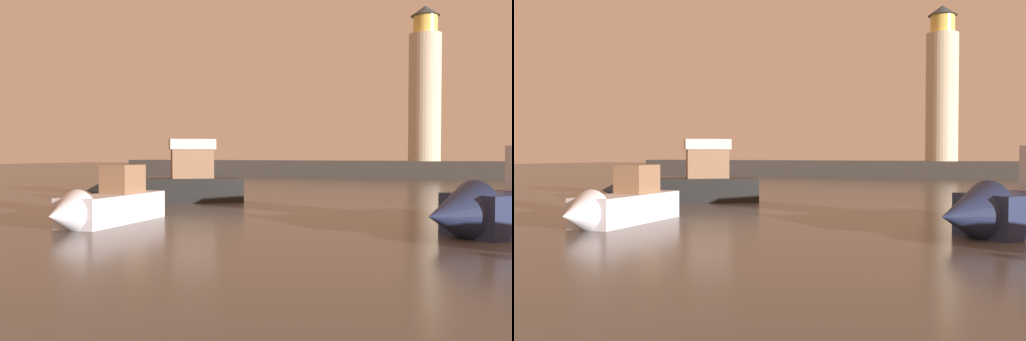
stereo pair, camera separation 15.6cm
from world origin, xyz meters
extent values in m
plane|color=#4C4742|center=(0.00, 29.81, 0.00)|extent=(220.00, 220.00, 0.00)
cube|color=#423F3D|center=(0.00, 59.61, 0.87)|extent=(71.88, 4.13, 1.74)
cylinder|color=beige|center=(-0.22, 59.61, 8.38)|extent=(3.31, 3.31, 13.27)
cylinder|color=#F2CC59|center=(-0.22, 59.61, 15.94)|extent=(2.48, 2.48, 1.86)
cone|color=#33383D|center=(-0.22, 59.61, 17.40)|extent=(2.98, 2.98, 1.06)
cube|color=silver|center=(-6.06, 14.75, 0.51)|extent=(1.82, 4.79, 1.03)
cone|color=silver|center=(-5.90, 12.00, 0.57)|extent=(1.57, 1.49, 1.50)
cube|color=#8C6647|center=(-6.09, 15.35, 1.55)|extent=(1.17, 1.50, 1.05)
cube|color=black|center=(-8.32, 23.18, 0.62)|extent=(6.37, 5.32, 1.23)
cone|color=black|center=(-11.34, 21.05, 0.68)|extent=(2.57, 2.60, 1.92)
cube|color=#8C6647|center=(-7.77, 23.57, 1.97)|extent=(2.47, 2.29, 1.48)
cube|color=silver|center=(-7.77, 23.57, 2.97)|extent=(2.72, 2.52, 0.52)
cone|color=#1E284C|center=(5.50, 15.14, 0.71)|extent=(2.72, 2.70, 1.99)
camera|label=1|loc=(6.61, -2.08, 2.47)|focal=39.87mm
camera|label=2|loc=(6.75, -2.02, 2.47)|focal=39.87mm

